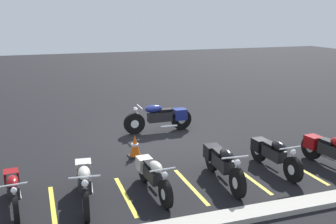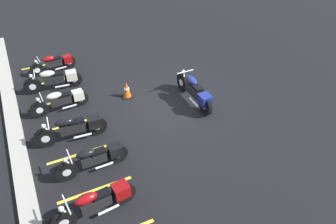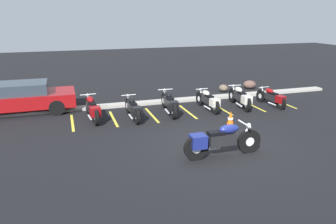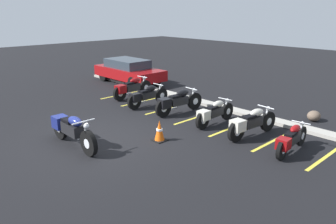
% 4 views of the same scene
% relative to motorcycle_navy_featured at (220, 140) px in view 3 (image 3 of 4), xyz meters
% --- Properties ---
extents(ground, '(60.00, 60.00, 0.00)m').
position_rel_motorcycle_navy_featured_xyz_m(ground, '(0.22, 0.72, -0.51)').
color(ground, black).
extents(motorcycle_navy_featured, '(2.45, 0.69, 0.97)m').
position_rel_motorcycle_navy_featured_xyz_m(motorcycle_navy_featured, '(0.00, 0.00, 0.00)').
color(motorcycle_navy_featured, black).
rests_on(motorcycle_navy_featured, ground).
extents(parked_bike_0, '(0.65, 2.27, 0.89)m').
position_rel_motorcycle_navy_featured_xyz_m(parked_bike_0, '(-3.22, 4.65, -0.04)').
color(parked_bike_0, black).
rests_on(parked_bike_0, ground).
extents(parked_bike_1, '(0.61, 2.16, 0.85)m').
position_rel_motorcycle_navy_featured_xyz_m(parked_bike_1, '(-1.68, 4.26, -0.06)').
color(parked_bike_1, black).
rests_on(parked_bike_1, ground).
extents(parked_bike_2, '(0.65, 2.31, 0.91)m').
position_rel_motorcycle_navy_featured_xyz_m(parked_bike_2, '(-0.08, 4.49, -0.03)').
color(parked_bike_2, black).
rests_on(parked_bike_2, ground).
extents(parked_bike_3, '(0.58, 2.08, 0.82)m').
position_rel_motorcycle_navy_featured_xyz_m(parked_bike_3, '(1.71, 4.52, -0.08)').
color(parked_bike_3, black).
rests_on(parked_bike_3, ground).
extents(parked_bike_4, '(0.65, 2.23, 0.88)m').
position_rel_motorcycle_navy_featured_xyz_m(parked_bike_4, '(3.25, 4.46, -0.05)').
color(parked_bike_4, black).
rests_on(parked_bike_4, ground).
extents(parked_bike_5, '(0.55, 1.95, 0.77)m').
position_rel_motorcycle_navy_featured_xyz_m(parked_bike_5, '(4.73, 4.21, -0.11)').
color(parked_bike_5, black).
rests_on(parked_bike_5, ground).
extents(car_red, '(4.31, 1.81, 1.29)m').
position_rel_motorcycle_navy_featured_xyz_m(car_red, '(-5.97, 6.57, 0.17)').
color(car_red, black).
rests_on(car_red, ground).
extents(concrete_curb, '(18.00, 0.50, 0.12)m').
position_rel_motorcycle_navy_featured_xyz_m(concrete_curb, '(0.22, 6.29, -0.45)').
color(concrete_curb, '#A8A399').
rests_on(concrete_curb, ground).
extents(landscape_rock_0, '(0.85, 0.78, 0.47)m').
position_rel_motorcycle_navy_featured_xyz_m(landscape_rock_0, '(5.66, 7.65, -0.28)').
color(landscape_rock_0, brown).
rests_on(landscape_rock_0, ground).
extents(landscape_rock_1, '(0.51, 0.58, 0.38)m').
position_rel_motorcycle_navy_featured_xyz_m(landscape_rock_1, '(3.96, 7.49, -0.32)').
color(landscape_rock_1, brown).
rests_on(landscape_rock_1, ground).
extents(traffic_cone, '(0.40, 0.40, 0.66)m').
position_rel_motorcycle_navy_featured_xyz_m(traffic_cone, '(1.51, 2.14, -0.20)').
color(traffic_cone, black).
rests_on(traffic_cone, ground).
extents(stall_line_0, '(0.10, 2.10, 0.00)m').
position_rel_motorcycle_navy_featured_xyz_m(stall_line_0, '(-4.01, 4.54, -0.51)').
color(stall_line_0, gold).
rests_on(stall_line_0, ground).
extents(stall_line_1, '(0.10, 2.10, 0.00)m').
position_rel_motorcycle_navy_featured_xyz_m(stall_line_1, '(-2.42, 4.54, -0.51)').
color(stall_line_1, gold).
rests_on(stall_line_1, ground).
extents(stall_line_2, '(0.10, 2.10, 0.00)m').
position_rel_motorcycle_navy_featured_xyz_m(stall_line_2, '(-0.82, 4.54, -0.51)').
color(stall_line_2, gold).
rests_on(stall_line_2, ground).
extents(stall_line_3, '(0.10, 2.10, 0.00)m').
position_rel_motorcycle_navy_featured_xyz_m(stall_line_3, '(0.77, 4.54, -0.51)').
color(stall_line_3, gold).
rests_on(stall_line_3, ground).
extents(stall_line_4, '(0.10, 2.10, 0.00)m').
position_rel_motorcycle_navy_featured_xyz_m(stall_line_4, '(2.36, 4.54, -0.51)').
color(stall_line_4, gold).
rests_on(stall_line_4, ground).
extents(stall_line_5, '(0.10, 2.10, 0.00)m').
position_rel_motorcycle_navy_featured_xyz_m(stall_line_5, '(3.95, 4.54, -0.51)').
color(stall_line_5, gold).
rests_on(stall_line_5, ground).
extents(stall_line_6, '(0.10, 2.10, 0.00)m').
position_rel_motorcycle_navy_featured_xyz_m(stall_line_6, '(5.55, 4.54, -0.51)').
color(stall_line_6, gold).
rests_on(stall_line_6, ground).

